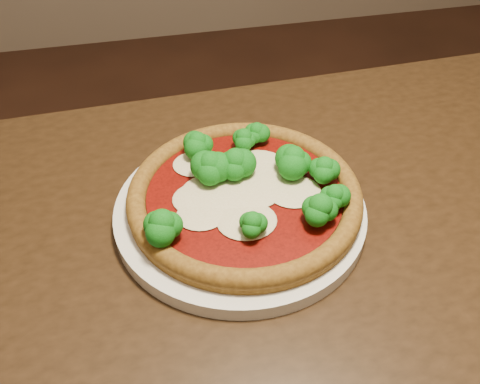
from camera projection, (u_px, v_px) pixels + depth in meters
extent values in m
cube|color=black|center=(321.00, 264.00, 0.62)|extent=(1.23, 0.79, 0.04)
cylinder|color=black|center=(480.00, 217.00, 1.21)|extent=(0.06, 0.06, 0.71)
cylinder|color=silver|center=(240.00, 211.00, 0.65)|extent=(0.30, 0.30, 0.02)
cylinder|color=brown|center=(245.00, 198.00, 0.64)|extent=(0.28, 0.28, 0.01)
torus|color=brown|center=(245.00, 194.00, 0.63)|extent=(0.28, 0.28, 0.02)
cylinder|color=#690A05|center=(245.00, 194.00, 0.63)|extent=(0.23, 0.23, 0.00)
ellipsoid|color=beige|center=(200.00, 198.00, 0.62)|extent=(0.06, 0.06, 0.01)
ellipsoid|color=beige|center=(195.00, 164.00, 0.67)|extent=(0.06, 0.05, 0.00)
ellipsoid|color=beige|center=(247.00, 221.00, 0.60)|extent=(0.07, 0.06, 0.01)
ellipsoid|color=beige|center=(202.00, 214.00, 0.60)|extent=(0.06, 0.05, 0.00)
ellipsoid|color=beige|center=(221.00, 168.00, 0.67)|extent=(0.05, 0.05, 0.00)
ellipsoid|color=beige|center=(289.00, 166.00, 0.67)|extent=(0.05, 0.05, 0.00)
ellipsoid|color=beige|center=(243.00, 185.00, 0.64)|extent=(0.11, 0.09, 0.01)
ellipsoid|color=beige|center=(294.00, 191.00, 0.63)|extent=(0.06, 0.06, 0.01)
ellipsoid|color=beige|center=(257.00, 168.00, 0.67)|extent=(0.08, 0.07, 0.01)
ellipsoid|color=beige|center=(213.00, 192.00, 0.63)|extent=(0.08, 0.07, 0.01)
ellipsoid|color=#168E1C|center=(324.00, 168.00, 0.64)|extent=(0.04, 0.04, 0.03)
ellipsoid|color=#168E1C|center=(236.00, 162.00, 0.64)|extent=(0.05, 0.05, 0.04)
ellipsoid|color=#168E1C|center=(198.00, 143.00, 0.67)|extent=(0.04, 0.04, 0.04)
ellipsoid|color=#168E1C|center=(211.00, 165.00, 0.63)|extent=(0.05, 0.05, 0.04)
ellipsoid|color=#168E1C|center=(293.00, 159.00, 0.64)|extent=(0.05, 0.05, 0.04)
ellipsoid|color=#168E1C|center=(252.00, 222.00, 0.57)|extent=(0.04, 0.04, 0.03)
ellipsoid|color=#168E1C|center=(320.00, 207.00, 0.58)|extent=(0.05, 0.05, 0.04)
ellipsoid|color=#168E1C|center=(335.00, 195.00, 0.60)|extent=(0.04, 0.04, 0.03)
ellipsoid|color=#168E1C|center=(257.00, 131.00, 0.69)|extent=(0.03, 0.03, 0.03)
ellipsoid|color=#168E1C|center=(244.00, 138.00, 0.68)|extent=(0.04, 0.04, 0.03)
ellipsoid|color=#168E1C|center=(162.00, 224.00, 0.56)|extent=(0.05, 0.05, 0.04)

